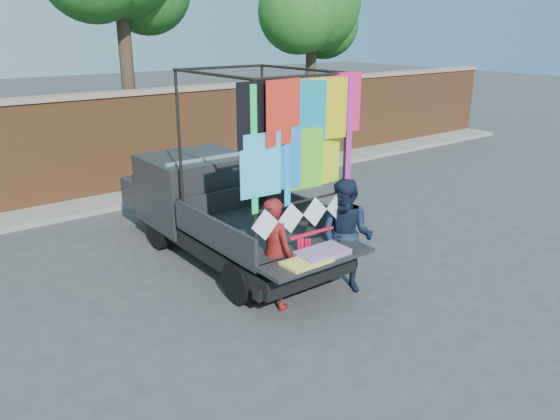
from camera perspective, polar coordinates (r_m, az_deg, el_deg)
ground at (r=8.97m, az=0.54°, el=-8.65°), size 90.00×90.00×0.00m
brick_wall at (r=14.43m, az=-16.94°, el=6.66°), size 30.00×0.45×2.61m
curb at (r=14.10m, az=-15.43°, el=1.21°), size 30.00×1.20×0.12m
tree_right at (r=19.04m, az=3.57°, el=20.48°), size 4.20×3.30×6.62m
pickup_truck at (r=10.48m, az=-7.22°, el=0.50°), size 2.20×5.54×3.48m
woman at (r=8.22m, az=-0.62°, el=-4.56°), size 0.56×0.72×1.75m
man at (r=8.79m, az=6.95°, el=-2.74°), size 1.04×1.13×1.86m
streamer_bundle at (r=8.41m, az=2.87°, el=-3.67°), size 0.85×0.08×0.59m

